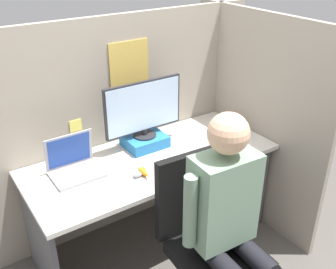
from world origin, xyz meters
TOP-DOWN VIEW (x-y plane):
  - cubicle_panel_back at (0.00, 0.74)m, footprint 2.19×0.05m
  - cubicle_panel_right at (0.87, 0.29)m, footprint 0.04×1.36m
  - desk at (0.00, 0.36)m, footprint 1.69×0.72m
  - paper_box at (0.04, 0.53)m, footprint 0.28×0.24m
  - monitor at (0.04, 0.53)m, footprint 0.58×0.16m
  - laptop at (-0.50, 0.46)m, footprint 0.31×0.24m
  - mouse at (-0.20, 0.21)m, footprint 0.06×0.04m
  - stapler at (0.73, 0.36)m, footprint 0.04×0.13m
  - carrot_toy at (-0.16, 0.18)m, footprint 0.05×0.12m
  - office_chair at (-0.04, -0.29)m, footprint 0.53×0.57m
  - person at (-0.03, -0.45)m, footprint 0.48×0.47m

SIDE VIEW (x-z plane):
  - office_chair at x=-0.04m, z-range 0.03..1.04m
  - desk at x=0.00m, z-range 0.20..0.93m
  - mouse at x=-0.20m, z-range 0.73..0.77m
  - stapler at x=0.73m, z-range 0.73..0.78m
  - carrot_toy at x=-0.16m, z-range 0.73..0.78m
  - paper_box at x=0.04m, z-range 0.73..0.81m
  - laptop at x=-0.50m, z-range 0.66..0.91m
  - person at x=-0.03m, z-range 0.11..1.46m
  - cubicle_panel_right at x=0.87m, z-range 0.00..1.62m
  - cubicle_panel_back at x=0.00m, z-range 0.00..1.62m
  - monitor at x=0.04m, z-range 0.82..1.22m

